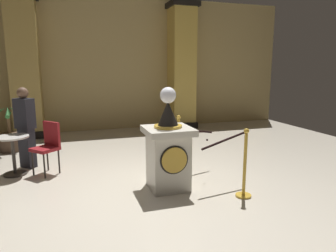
{
  "coord_description": "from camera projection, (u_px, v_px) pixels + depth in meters",
  "views": [
    {
      "loc": [
        -1.21,
        -4.78,
        1.95
      ],
      "look_at": [
        0.26,
        -0.25,
        1.03
      ],
      "focal_mm": 32.91,
      "sensor_mm": 36.0,
      "label": 1
    }
  ],
  "objects": [
    {
      "name": "ground_plane",
      "position": [
        149.0,
        184.0,
        5.2
      ],
      "size": [
        11.94,
        11.94,
        0.0
      ],
      "primitive_type": "plane",
      "color": "beige"
    },
    {
      "name": "back_wall",
      "position": [
        107.0,
        64.0,
        9.56
      ],
      "size": [
        11.94,
        0.16,
        4.08
      ],
      "primitive_type": "cube",
      "color": "tan",
      "rests_on": "ground_plane"
    },
    {
      "name": "pedestal_clock",
      "position": [
        168.0,
        150.0,
        4.92
      ],
      "size": [
        0.74,
        0.74,
        1.65
      ],
      "color": "beige",
      "rests_on": "ground_plane"
    },
    {
      "name": "stanchion_near",
      "position": [
        244.0,
        173.0,
        4.64
      ],
      "size": [
        0.24,
        0.24,
        1.06
      ],
      "color": "gold",
      "rests_on": "ground_plane"
    },
    {
      "name": "stanchion_far",
      "position": [
        178.0,
        147.0,
        6.21
      ],
      "size": [
        0.24,
        0.24,
        1.02
      ],
      "color": "gold",
      "rests_on": "ground_plane"
    },
    {
      "name": "velvet_rope",
      "position": [
        207.0,
        135.0,
        5.35
      ],
      "size": [
        1.12,
        1.14,
        0.22
      ],
      "color": "black"
    },
    {
      "name": "column_left",
      "position": [
        25.0,
        67.0,
        8.45
      ],
      "size": [
        0.91,
        0.91,
        3.91
      ],
      "color": "black",
      "rests_on": "ground_plane"
    },
    {
      "name": "column_right",
      "position": [
        182.0,
        67.0,
        9.85
      ],
      "size": [
        0.89,
        0.89,
        3.91
      ],
      "color": "black",
      "rests_on": "ground_plane"
    },
    {
      "name": "potted_palm_left",
      "position": [
        10.0,
        139.0,
        7.24
      ],
      "size": [
        0.74,
        0.73,
        1.1
      ],
      "color": "#4C3828",
      "rests_on": "ground_plane"
    },
    {
      "name": "bystander_guest",
      "position": [
        25.0,
        126.0,
        5.95
      ],
      "size": [
        0.41,
        0.41,
        1.57
      ],
      "color": "#26262D",
      "rests_on": "ground_plane"
    },
    {
      "name": "cafe_table",
      "position": [
        13.0,
        150.0,
        5.58
      ],
      "size": [
        0.57,
        0.57,
        0.72
      ],
      "color": "#332D28",
      "rests_on": "ground_plane"
    },
    {
      "name": "cafe_chair_red",
      "position": [
        48.0,
        143.0,
        5.65
      ],
      "size": [
        0.56,
        0.56,
        0.96
      ],
      "color": "black",
      "rests_on": "ground_plane"
    }
  ]
}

